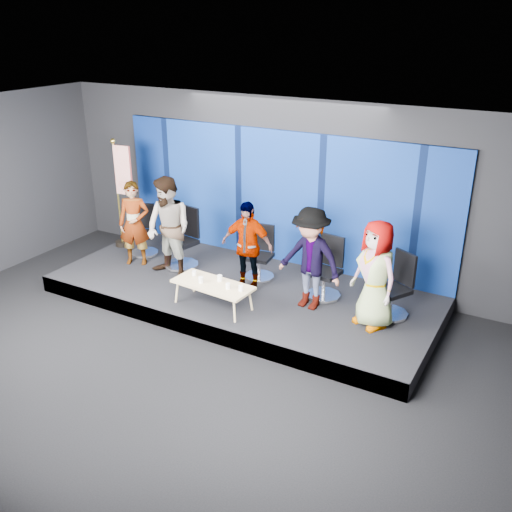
% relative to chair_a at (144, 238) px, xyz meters
% --- Properties ---
extents(ground, '(10.00, 10.00, 0.00)m').
position_rel_chair_a_xyz_m(ground, '(2.54, -2.86, -0.64)').
color(ground, black).
rests_on(ground, ground).
extents(room_walls, '(10.02, 8.02, 3.51)m').
position_rel_chair_a_xyz_m(room_walls, '(2.54, -2.86, 1.79)').
color(room_walls, black).
rests_on(room_walls, ground).
extents(riser, '(7.00, 3.00, 0.30)m').
position_rel_chair_a_xyz_m(riser, '(2.54, -0.36, -0.49)').
color(riser, black).
rests_on(riser, ground).
extents(backdrop, '(7.00, 0.08, 2.60)m').
position_rel_chair_a_xyz_m(backdrop, '(2.54, 1.09, 0.96)').
color(backdrop, '#071A52').
rests_on(backdrop, riser).
extents(chair_a, '(0.77, 0.77, 1.03)m').
position_rel_chair_a_xyz_m(chair_a, '(0.00, 0.00, 0.00)').
color(chair_a, silver).
rests_on(chair_a, riser).
extents(panelist_a, '(0.72, 0.62, 1.67)m').
position_rel_chair_a_xyz_m(panelist_a, '(0.19, -0.47, 0.49)').
color(panelist_a, black).
rests_on(panelist_a, riser).
extents(chair_b, '(0.78, 0.78, 1.18)m').
position_rel_chair_a_xyz_m(chair_b, '(1.08, -0.12, 0.05)').
color(chair_b, silver).
rests_on(chair_b, riser).
extents(panelist_b, '(1.05, 0.88, 1.91)m').
position_rel_chair_a_xyz_m(panelist_b, '(1.16, -0.63, 0.62)').
color(panelist_b, black).
rests_on(panelist_b, riser).
extents(chair_c, '(0.63, 0.63, 1.01)m').
position_rel_chair_a_xyz_m(chair_c, '(2.65, 0.15, -0.01)').
color(chair_c, silver).
rests_on(chair_c, riser).
extents(panelist_c, '(1.00, 0.51, 1.63)m').
position_rel_chair_a_xyz_m(panelist_c, '(2.65, -0.35, 0.48)').
color(panelist_c, black).
rests_on(panelist_c, riser).
extents(chair_d, '(0.68, 0.68, 1.08)m').
position_rel_chair_a_xyz_m(chair_d, '(4.02, 0.03, 0.02)').
color(chair_d, silver).
rests_on(chair_d, riser).
extents(panelist_d, '(1.20, 0.78, 1.75)m').
position_rel_chair_a_xyz_m(panelist_d, '(3.93, -0.47, 0.54)').
color(panelist_d, black).
rests_on(panelist_d, riser).
extents(chair_e, '(0.83, 0.83, 1.08)m').
position_rel_chair_a_xyz_m(chair_e, '(5.25, -0.07, 0.02)').
color(chair_e, silver).
rests_on(chair_e, riser).
extents(panelist_e, '(1.02, 0.91, 1.75)m').
position_rel_chair_a_xyz_m(panelist_e, '(5.06, -0.53, 0.54)').
color(panelist_e, black).
rests_on(panelist_e, riser).
extents(coffee_table, '(1.43, 0.69, 0.43)m').
position_rel_chair_a_xyz_m(coffee_table, '(2.52, -1.26, 0.05)').
color(coffee_table, tan).
rests_on(coffee_table, riser).
extents(mug_a, '(0.07, 0.07, 0.09)m').
position_rel_chair_a_xyz_m(mug_a, '(2.07, -1.15, 0.13)').
color(mug_a, white).
rests_on(mug_a, coffee_table).
extents(mug_b, '(0.08, 0.08, 0.10)m').
position_rel_chair_a_xyz_m(mug_b, '(2.33, -1.32, 0.14)').
color(mug_b, white).
rests_on(mug_b, coffee_table).
extents(mug_c, '(0.09, 0.09, 0.10)m').
position_rel_chair_a_xyz_m(mug_c, '(2.57, -1.12, 0.14)').
color(mug_c, white).
rests_on(mug_c, coffee_table).
extents(mug_d, '(0.08, 0.08, 0.09)m').
position_rel_chair_a_xyz_m(mug_d, '(2.84, -1.30, 0.13)').
color(mug_d, white).
rests_on(mug_d, coffee_table).
extents(mug_e, '(0.08, 0.08, 0.09)m').
position_rel_chair_a_xyz_m(mug_e, '(3.07, -1.27, 0.14)').
color(mug_e, white).
rests_on(mug_e, coffee_table).
extents(flag_stand, '(0.53, 0.31, 2.30)m').
position_rel_chair_a_xyz_m(flag_stand, '(-0.59, 0.12, 0.88)').
color(flag_stand, black).
rests_on(flag_stand, riser).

